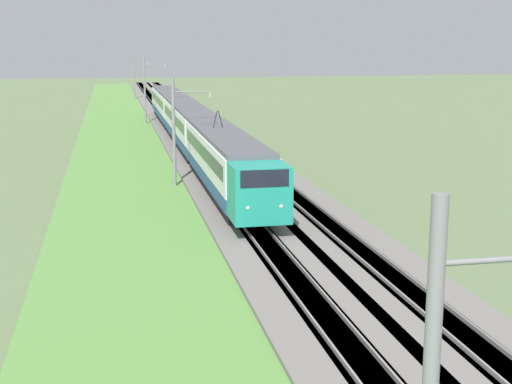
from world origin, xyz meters
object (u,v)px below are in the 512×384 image
at_px(catenary_mast_distant, 134,78).
at_px(catenary_mast_far, 145,90).
at_px(catenary_mast_mid, 175,131).
at_px(passenger_train, 189,123).

bearing_deg(catenary_mast_distant, catenary_mast_far, 179.99).
height_order(catenary_mast_mid, catenary_mast_distant, catenary_mast_distant).
height_order(passenger_train, catenary_mast_mid, catenary_mast_mid).
bearing_deg(catenary_mast_far, catenary_mast_mid, -179.99).
height_order(passenger_train, catenary_mast_far, catenary_mast_far).
distance_m(catenary_mast_mid, catenary_mast_distant, 76.36).
relative_size(catenary_mast_mid, catenary_mast_far, 0.91).
bearing_deg(catenary_mast_distant, catenary_mast_mid, -180.00).
xyz_separation_m(passenger_train, catenary_mast_far, (20.98, 2.75, 1.70)).
distance_m(passenger_train, catenary_mast_mid, 17.47).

